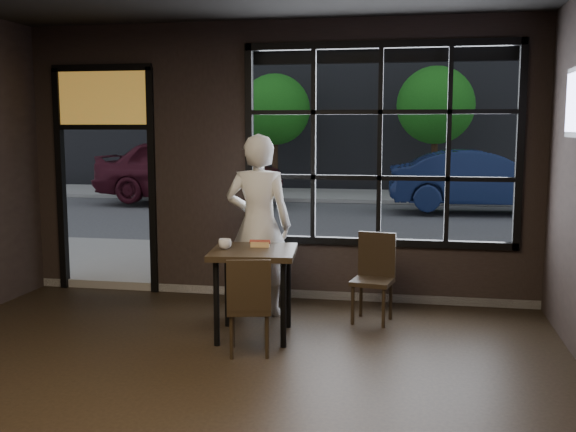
% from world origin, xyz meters
% --- Properties ---
extents(floor, '(6.00, 7.00, 0.02)m').
position_xyz_m(floor, '(0.00, 0.00, -0.01)').
color(floor, black).
rests_on(floor, ground).
extents(window_frame, '(3.06, 0.12, 2.28)m').
position_xyz_m(window_frame, '(1.20, 3.50, 1.80)').
color(window_frame, black).
rests_on(window_frame, ground).
extents(stained_transom, '(1.20, 0.06, 0.70)m').
position_xyz_m(stained_transom, '(-2.10, 3.50, 2.35)').
color(stained_transom, orange).
rests_on(stained_transom, ground).
extents(street_asphalt, '(60.00, 41.00, 0.04)m').
position_xyz_m(street_asphalt, '(0.00, 24.00, -0.02)').
color(street_asphalt, '#545456').
rests_on(street_asphalt, ground).
extents(cafe_table, '(0.87, 0.87, 0.86)m').
position_xyz_m(cafe_table, '(0.11, 2.00, 0.43)').
color(cafe_table, black).
rests_on(cafe_table, floor).
extents(chair_near, '(0.46, 0.46, 0.88)m').
position_xyz_m(chair_near, '(0.18, 1.51, 0.44)').
color(chair_near, black).
rests_on(chair_near, floor).
extents(chair_window, '(0.46, 0.46, 0.91)m').
position_xyz_m(chair_window, '(1.19, 2.69, 0.46)').
color(chair_window, black).
rests_on(chair_window, floor).
extents(man, '(0.72, 0.48, 1.93)m').
position_xyz_m(man, '(-0.03, 2.78, 0.97)').
color(man, silver).
rests_on(man, floor).
extents(hotdog, '(0.21, 0.10, 0.06)m').
position_xyz_m(hotdog, '(0.14, 2.13, 0.88)').
color(hotdog, tan).
rests_on(hotdog, cafe_table).
extents(cup, '(0.14, 0.14, 0.10)m').
position_xyz_m(cup, '(-0.16, 1.96, 0.90)').
color(cup, silver).
rests_on(cup, cafe_table).
extents(navy_car, '(4.26, 1.74, 1.37)m').
position_xyz_m(navy_car, '(3.09, 11.91, 0.79)').
color(navy_car, '#121E43').
rests_on(navy_car, street_asphalt).
extents(maroon_car, '(4.87, 2.10, 1.64)m').
position_xyz_m(maroon_car, '(-4.09, 12.37, 0.92)').
color(maroon_car, '#46121E').
rests_on(maroon_car, street_asphalt).
extents(tree_left, '(2.08, 2.08, 3.54)m').
position_xyz_m(tree_left, '(-2.49, 15.43, 2.49)').
color(tree_left, '#332114').
rests_on(tree_left, street_asphalt).
extents(tree_right, '(2.15, 2.15, 3.66)m').
position_xyz_m(tree_right, '(2.11, 15.14, 2.58)').
color(tree_right, '#332114').
rests_on(tree_right, street_asphalt).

